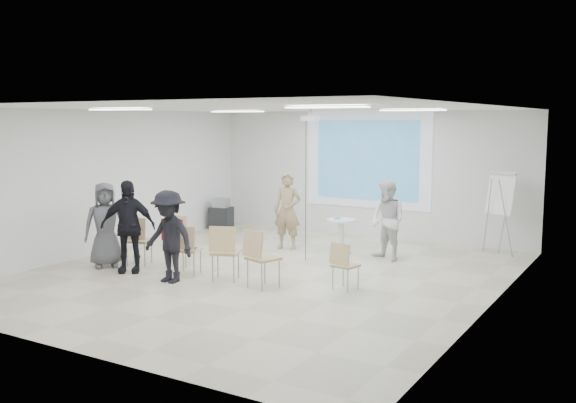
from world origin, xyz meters
The scene contains 30 objects.
floor centered at (0.00, 0.00, -0.05)m, with size 8.00×9.00×0.10m, color beige.
ceiling centered at (0.00, 0.00, 3.05)m, with size 8.00×9.00×0.10m, color white.
wall_back centered at (0.00, 4.55, 1.50)m, with size 8.00×0.10×3.00m, color silver.
wall_left centered at (-4.05, 0.00, 1.50)m, with size 0.10×9.00×3.00m, color silver.
wall_right centered at (4.05, 0.00, 1.50)m, with size 0.10×9.00×3.00m, color silver.
projection_halo centered at (0.00, 4.49, 1.85)m, with size 3.20×0.01×2.30m, color silver.
projection_image centered at (0.00, 4.47, 1.85)m, with size 2.60×0.01×1.90m, color teal.
pedestal_table centered at (0.37, 2.36, 0.42)m, with size 0.80×0.80×0.75m.
player_left centered at (-0.85, 2.21, 0.95)m, with size 0.69×0.47×1.90m, color tan.
player_right centered at (1.44, 2.28, 0.89)m, with size 0.86×0.69×1.78m, color white.
controller_left centered at (-0.67, 2.46, 1.25)m, with size 0.04×0.12×0.04m, color white.
controller_right centered at (1.26, 2.53, 1.20)m, with size 0.04×0.13×0.04m, color silver.
chair_far_left centered at (-2.51, -0.66, 0.56)m, with size 0.59×0.61×0.95m.
chair_left_mid centered at (-1.81, -0.27, 0.59)m, with size 0.58×0.61×1.00m.
chair_left_inner centered at (-1.19, -0.78, 0.54)m, with size 0.54×0.56×0.91m.
chair_center centered at (-0.34, -0.79, 0.59)m, with size 0.62×0.64×0.99m.
chair_right_inner centered at (0.44, -0.87, 0.59)m, with size 0.59×0.62×0.99m.
chair_right_far centered at (1.69, -0.26, 0.47)m, with size 0.43×0.46×0.80m.
red_jacket centered at (-1.83, -0.41, 0.72)m, with size 0.43×0.10×0.41m, color maroon.
laptop centered at (-1.22, -0.68, 0.49)m, with size 0.33×0.24×0.03m, color black.
audience_left centered at (-2.27, -1.14, 0.98)m, with size 1.14×0.68×1.96m, color black.
audience_mid centered at (-1.13, -1.32, 0.91)m, with size 1.17×0.64×1.81m, color black.
audience_outer centered at (-2.95, -1.03, 0.91)m, with size 0.89×0.58×1.82m, color #59595E.
flipchart_easel centered at (3.25, 3.92, 1.27)m, with size 0.69×0.55×1.73m.
av_cart centered at (-3.60, 3.50, 0.37)m, with size 0.61×0.53×0.80m.
ceiling_projector centered at (0.10, 1.49, 2.69)m, with size 0.30×0.25×3.00m.
fluor_panel_nw centered at (-2.00, 2.00, 2.97)m, with size 1.20×0.30×0.02m, color white.
fluor_panel_ne centered at (2.00, 2.00, 2.97)m, with size 1.20×0.30×0.02m, color white.
fluor_panel_sw centered at (-2.00, -1.50, 2.97)m, with size 1.20×0.30×0.02m, color white.
fluor_panel_se centered at (2.00, -1.50, 2.97)m, with size 1.20×0.30×0.02m, color white.
Camera 1 is at (6.18, -9.60, 2.80)m, focal length 40.00 mm.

